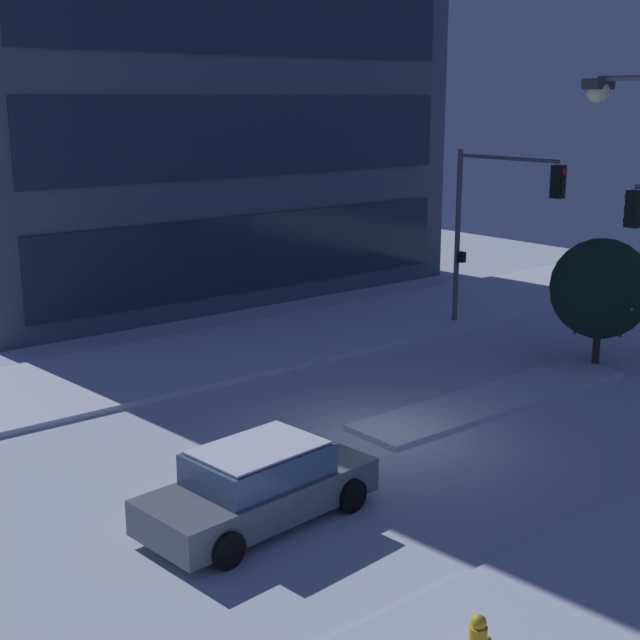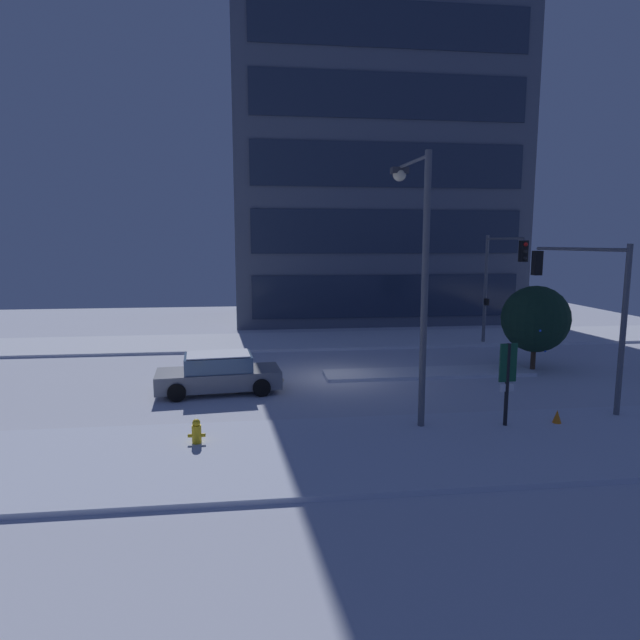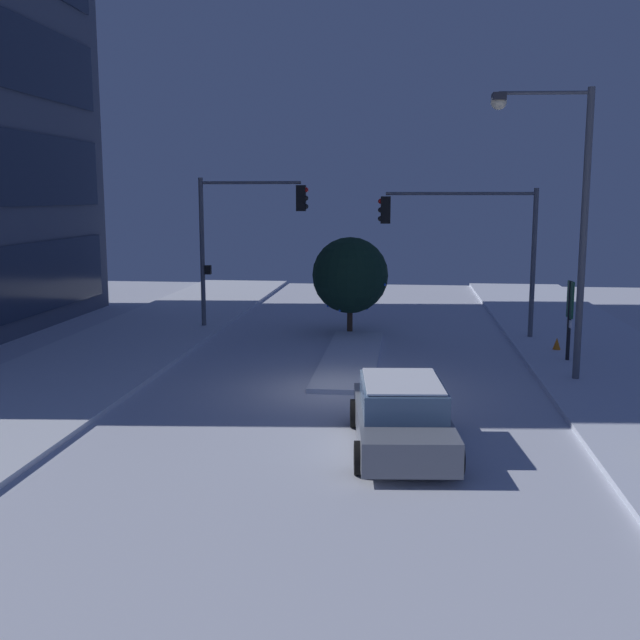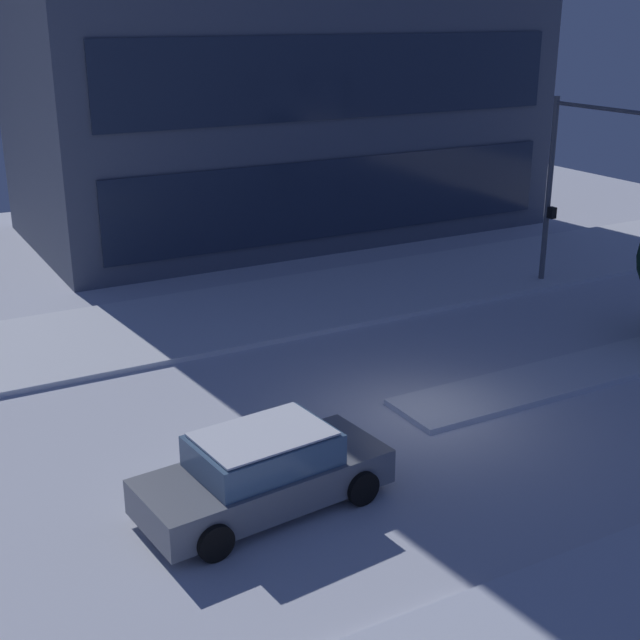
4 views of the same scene
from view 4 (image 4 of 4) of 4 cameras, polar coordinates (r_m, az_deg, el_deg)
name	(u,v)px [view 4 (image 4 of 4)]	position (r m, az deg, el deg)	size (l,w,h in m)	color
ground	(420,416)	(19.76, 6.55, -6.27)	(52.00, 52.00, 0.00)	silver
curb_strip_far	(262,310)	(26.27, -3.79, 0.68)	(52.00, 5.20, 0.14)	silver
median_strip	(558,377)	(22.22, 15.27, -3.64)	(9.00, 1.80, 0.14)	silver
car_near	(264,472)	(16.02, -3.68, -9.86)	(4.84, 2.43, 1.49)	slate
traffic_light_corner_far_right	(591,165)	(27.94, 17.25, 9.63)	(0.32, 4.38, 6.04)	#565960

